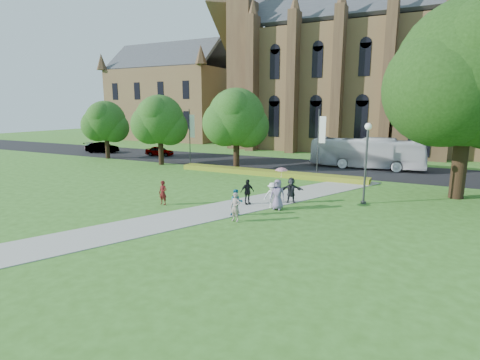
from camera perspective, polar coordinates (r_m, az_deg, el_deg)
The scene contains 25 objects.
ground at distance 22.28m, azimuth -3.97°, elevation -5.19°, with size 160.00×160.00×0.00m, color #386A1F.
road at distance 40.37m, azimuth 10.67°, elevation 2.05°, with size 160.00×10.00×0.02m, color black.
footpath at distance 23.10m, azimuth -2.70°, elevation -4.53°, with size 3.20×30.00×0.04m, color #B2B2A8.
flower_hedge at distance 34.64m, azimuth 4.34°, elevation 1.08°, with size 18.00×1.40×0.45m, color #AB9E22.
cathedral at distance 58.48m, azimuth 26.82°, elevation 16.60°, with size 52.60×18.25×28.00m.
building_west at distance 75.32m, azimuth -10.20°, elevation 13.21°, with size 22.00×14.00×18.30m.
streetlamp at distance 25.26m, azimuth 18.71°, elevation 3.83°, with size 0.44×0.44×5.24m.
large_tree at distance 29.50m, azimuth 31.61°, elevation 13.64°, with size 9.60×9.60×13.20m.
street_tree_0 at distance 41.51m, azimuth -12.14°, elevation 8.99°, with size 5.20×5.20×7.50m.
street_tree_1 at distance 36.99m, azimuth -0.57°, elevation 9.54°, with size 5.60×5.60×8.05m.
street_tree_2 at distance 48.36m, azimuth -19.81°, elevation 8.44°, with size 4.80×4.80×6.95m.
banner_pole_0 at distance 34.82m, azimuth 12.00°, elevation 6.18°, with size 0.70×0.10×6.00m.
banner_pole_1 at distance 40.70m, azimuth -7.54°, elevation 7.00°, with size 0.70×0.10×6.00m.
tour_coach at distance 40.39m, azimuth 18.78°, elevation 3.91°, with size 2.63×11.26×3.14m, color silver.
car_0 at distance 49.34m, azimuth -12.15°, elevation 4.34°, with size 1.45×3.59×1.22m, color gray.
car_1 at distance 54.74m, azimuth -20.26°, elevation 4.65°, with size 1.50×4.30×1.42m, color gray.
car_2 at distance 56.45m, azimuth -20.83°, elevation 4.69°, with size 1.71×4.22×1.22m, color gray.
pedestrian_0 at distance 24.51m, azimuth -11.66°, elevation -1.91°, with size 0.57×0.37×1.56m, color #581414.
pedestrian_1 at distance 21.62m, azimuth -0.55°, elevation -3.43°, with size 0.75×0.59×1.55m, color #186279.
pedestrian_2 at distance 23.22m, azimuth 4.94°, elevation -2.36°, with size 1.04×0.60×1.61m, color white.
pedestrian_3 at distance 24.09m, azimuth 1.12°, elevation -1.81°, with size 0.96×0.40×1.63m, color black.
pedestrian_4 at distance 23.00m, azimuth 5.75°, elevation -2.20°, with size 0.91×0.59×1.86m, color slate.
pedestrian_5 at distance 24.73m, azimuth 7.80°, elevation -1.53°, with size 1.54×0.49×1.66m, color #26272D.
pedestrian_6 at distance 20.52m, azimuth -0.70°, elevation -4.15°, with size 0.59×0.38×1.61m, color gray.
parasol at distance 22.77m, azimuth 6.33°, elevation 0.88°, with size 0.74×0.74×0.65m, color #E5A1B3.
Camera 1 is at (10.98, -18.35, 6.25)m, focal length 28.00 mm.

